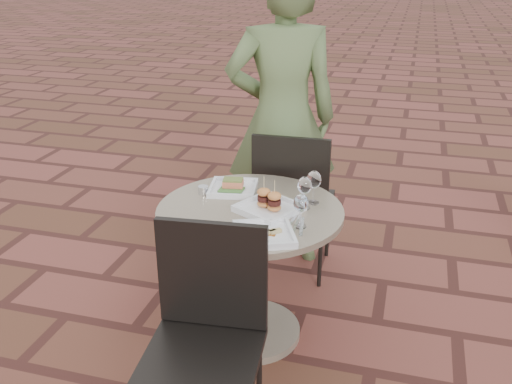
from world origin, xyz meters
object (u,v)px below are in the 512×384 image
(plate_sliders, at_px, (269,205))
(plate_tuna, at_px, (264,234))
(chair_far, at_px, (293,193))
(chair_near, at_px, (207,322))
(plate_salmon, at_px, (233,187))
(diner, at_px, (282,120))
(cafe_table, at_px, (250,253))

(plate_sliders, relative_size, plate_tuna, 1.05)
(plate_sliders, height_order, plate_tuna, plate_sliders)
(chair_far, bearing_deg, plate_sliders, 89.39)
(chair_near, relative_size, plate_salmon, 3.43)
(chair_near, bearing_deg, diner, 86.94)
(cafe_table, bearing_deg, diner, 93.25)
(chair_far, distance_m, plate_tuna, 0.93)
(chair_far, relative_size, diner, 0.50)
(plate_salmon, bearing_deg, chair_near, -79.09)
(chair_far, relative_size, plate_sliders, 2.68)
(diner, bearing_deg, chair_far, 99.62)
(chair_near, relative_size, plate_sliders, 2.68)
(cafe_table, distance_m, chair_far, 0.65)
(plate_sliders, bearing_deg, plate_salmon, 142.02)
(cafe_table, height_order, chair_near, chair_near)
(diner, relative_size, plate_tuna, 5.62)
(chair_far, relative_size, plate_tuna, 2.81)
(cafe_table, height_order, plate_salmon, plate_salmon)
(plate_sliders, bearing_deg, cafe_table, 179.48)
(diner, distance_m, plate_tuna, 1.15)
(chair_far, xyz_separation_m, diner, (-0.12, 0.22, 0.38))
(cafe_table, xyz_separation_m, diner, (-0.05, 0.86, 0.45))
(cafe_table, height_order, plate_sliders, plate_sliders)
(cafe_table, height_order, chair_far, chair_far)
(plate_tuna, bearing_deg, cafe_table, 117.83)
(chair_far, height_order, plate_tuna, chair_far)
(chair_near, distance_m, plate_salmon, 0.90)
(diner, bearing_deg, plate_tuna, 79.20)
(chair_far, distance_m, diner, 0.45)
(cafe_table, relative_size, chair_near, 0.97)
(plate_tuna, bearing_deg, chair_near, -106.09)
(plate_sliders, bearing_deg, diner, 99.48)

